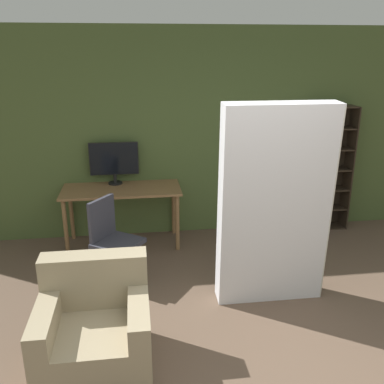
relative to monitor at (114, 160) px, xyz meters
The scene contains 7 objects.
wall_back 1.22m from the monitor, ahead, with size 8.00×0.06×2.70m.
desk 0.46m from the monitor, 69.51° to the right, with size 1.47×0.64×0.76m.
monitor is the anchor object (origin of this frame).
office_chair 1.31m from the monitor, 89.82° to the right, with size 0.61×0.61×0.91m.
bookshelf 2.78m from the monitor, ahead, with size 0.66×0.28×1.71m.
mattress_near 2.31m from the monitor, 47.41° to the right, with size 1.06×0.32×1.98m.
armchair 2.56m from the monitor, 92.31° to the right, with size 0.85×0.80×0.85m.
Camera 1 is at (-0.90, -2.26, 2.41)m, focal length 40.00 mm.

